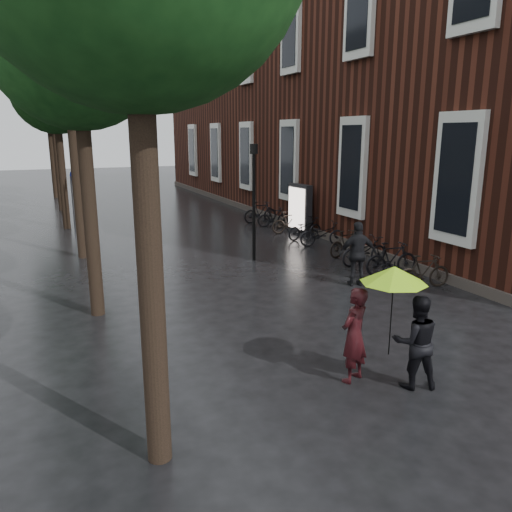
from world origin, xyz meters
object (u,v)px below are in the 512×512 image
pedestrian_walking (358,254)px  parked_bicycles (323,235)px  person_black (416,342)px  ad_lightbox (300,209)px  person_burgundy (354,335)px  lamp_post (254,191)px

pedestrian_walking → parked_bicycles: 4.92m
person_black → ad_lightbox: size_ratio=0.77×
pedestrian_walking → person_burgundy: bearing=71.6°
pedestrian_walking → lamp_post: bearing=-51.1°
parked_bicycles → ad_lightbox: bearing=80.9°
person_black → pedestrian_walking: size_ratio=0.89×
pedestrian_walking → ad_lightbox: size_ratio=0.87×
parked_bicycles → person_black: bearing=-112.9°
person_burgundy → ad_lightbox: 13.07m
person_black → pedestrian_walking: 5.83m
person_black → lamp_post: lamp_post is taller
lamp_post → person_black: bearing=-96.1°
ad_lightbox → lamp_post: (-3.60, -3.40, 1.29)m
person_burgundy → parked_bicycles: bearing=-142.6°
parked_bicycles → ad_lightbox: 2.71m
person_black → ad_lightbox: (4.58, 12.48, 0.25)m
person_black → ad_lightbox: bearing=-88.8°
pedestrian_walking → ad_lightbox: (2.08, 7.22, 0.14)m
pedestrian_walking → parked_bicycles: size_ratio=0.15×
person_burgundy → lamp_post: bearing=-126.3°
parked_bicycles → lamp_post: size_ratio=3.09×
pedestrian_walking → ad_lightbox: bearing=-88.9°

